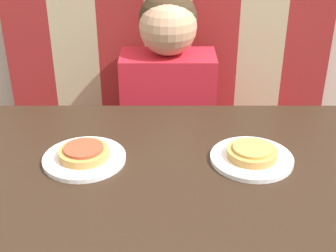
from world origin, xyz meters
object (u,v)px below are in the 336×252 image
at_px(person, 168,75).
at_px(pizza_right, 252,152).
at_px(plate_left, 85,159).
at_px(pizza_left, 84,152).
at_px(plate_right, 252,158).

distance_m(person, pizza_right, 0.64).
xyz_separation_m(plate_left, pizza_left, (0.00, -0.00, 0.02)).
bearing_deg(person, plate_left, -109.21).
bearing_deg(plate_right, plate_left, 180.00).
relative_size(pizza_left, pizza_right, 1.00).
distance_m(plate_right, pizza_right, 0.02).
xyz_separation_m(pizza_left, pizza_right, (0.42, 0.00, 0.00)).
distance_m(plate_right, pizza_left, 0.42).
relative_size(person, plate_left, 3.09).
height_order(plate_left, pizza_right, pizza_right).
xyz_separation_m(person, plate_left, (-0.21, -0.61, 0.02)).
distance_m(person, plate_right, 0.64).
distance_m(person, pizza_left, 0.64).
relative_size(plate_right, pizza_left, 1.65).
xyz_separation_m(person, plate_right, (0.21, -0.61, 0.02)).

